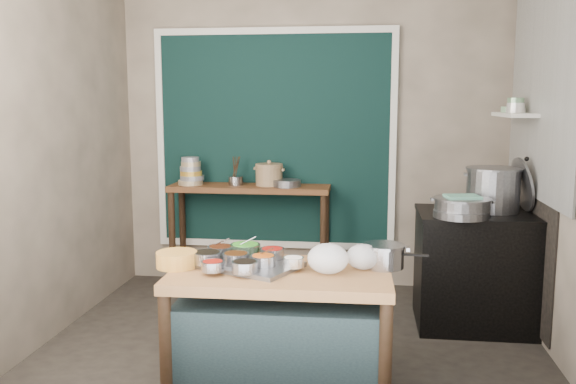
# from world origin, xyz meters

# --- Properties ---
(floor) EXTENTS (3.50, 3.00, 0.02)m
(floor) POSITION_xyz_m (0.00, 0.00, -0.01)
(floor) COLOR #2D2822
(floor) RESTS_ON ground
(back_wall) EXTENTS (3.50, 0.02, 2.80)m
(back_wall) POSITION_xyz_m (0.00, 1.51, 1.40)
(back_wall) COLOR gray
(back_wall) RESTS_ON floor
(left_wall) EXTENTS (0.02, 3.00, 2.80)m
(left_wall) POSITION_xyz_m (-1.76, 0.00, 1.40)
(left_wall) COLOR gray
(left_wall) RESTS_ON floor
(right_wall) EXTENTS (0.02, 3.00, 2.80)m
(right_wall) POSITION_xyz_m (1.76, 0.00, 1.40)
(right_wall) COLOR gray
(right_wall) RESTS_ON floor
(curtain_panel) EXTENTS (2.10, 0.02, 1.90)m
(curtain_panel) POSITION_xyz_m (-0.35, 1.47, 1.35)
(curtain_panel) COLOR black
(curtain_panel) RESTS_ON back_wall
(curtain_frame) EXTENTS (2.22, 0.03, 2.02)m
(curtain_frame) POSITION_xyz_m (-0.35, 1.46, 1.35)
(curtain_frame) COLOR beige
(curtain_frame) RESTS_ON back_wall
(tile_panel) EXTENTS (0.02, 1.70, 1.70)m
(tile_panel) POSITION_xyz_m (1.74, 0.55, 1.85)
(tile_panel) COLOR #B2B2AA
(tile_panel) RESTS_ON right_wall
(soot_patch) EXTENTS (0.01, 1.30, 1.30)m
(soot_patch) POSITION_xyz_m (1.74, 0.65, 0.70)
(soot_patch) COLOR black
(soot_patch) RESTS_ON right_wall
(wall_shelf) EXTENTS (0.22, 0.70, 0.03)m
(wall_shelf) POSITION_xyz_m (1.63, 0.85, 1.60)
(wall_shelf) COLOR beige
(wall_shelf) RESTS_ON right_wall
(prep_table) EXTENTS (1.26, 0.74, 0.75)m
(prep_table) POSITION_xyz_m (0.02, -0.75, 0.38)
(prep_table) COLOR #966536
(prep_table) RESTS_ON floor
(back_counter) EXTENTS (1.45, 0.40, 0.95)m
(back_counter) POSITION_xyz_m (-0.55, 1.28, 0.47)
(back_counter) COLOR #563218
(back_counter) RESTS_ON floor
(stove_block) EXTENTS (0.90, 0.68, 0.85)m
(stove_block) POSITION_xyz_m (1.35, 0.55, 0.42)
(stove_block) COLOR black
(stove_block) RESTS_ON floor
(stove_top) EXTENTS (0.92, 0.69, 0.03)m
(stove_top) POSITION_xyz_m (1.35, 0.55, 0.86)
(stove_top) COLOR black
(stove_top) RESTS_ON stove_block
(condiment_tray) EXTENTS (0.66, 0.58, 0.02)m
(condiment_tray) POSITION_xyz_m (-0.17, -0.71, 0.76)
(condiment_tray) COLOR gray
(condiment_tray) RESTS_ON prep_table
(condiment_bowls) EXTENTS (0.65, 0.51, 0.07)m
(condiment_bowls) POSITION_xyz_m (-0.22, -0.70, 0.81)
(condiment_bowls) COLOR gray
(condiment_bowls) RESTS_ON condiment_tray
(yellow_basin) EXTENTS (0.29, 0.29, 0.09)m
(yellow_basin) POSITION_xyz_m (-0.59, -0.76, 0.80)
(yellow_basin) COLOR gold
(yellow_basin) RESTS_ON prep_table
(saucepan) EXTENTS (0.26, 0.26, 0.14)m
(saucepan) POSITION_xyz_m (0.60, -0.61, 0.82)
(saucepan) COLOR gray
(saucepan) RESTS_ON prep_table
(plastic_bag_a) EXTENTS (0.26, 0.23, 0.17)m
(plastic_bag_a) POSITION_xyz_m (0.29, -0.78, 0.84)
(plastic_bag_a) COLOR white
(plastic_bag_a) RESTS_ON prep_table
(plastic_bag_b) EXTENTS (0.22, 0.19, 0.15)m
(plastic_bag_b) POSITION_xyz_m (0.48, -0.67, 0.82)
(plastic_bag_b) COLOR white
(plastic_bag_b) RESTS_ON prep_table
(bowl_stack) EXTENTS (0.23, 0.23, 0.25)m
(bowl_stack) POSITION_xyz_m (-1.08, 1.26, 1.06)
(bowl_stack) COLOR tan
(bowl_stack) RESTS_ON back_counter
(utensil_cup) EXTENTS (0.16, 0.16, 0.08)m
(utensil_cup) POSITION_xyz_m (-0.68, 1.28, 0.99)
(utensil_cup) COLOR gray
(utensil_cup) RESTS_ON back_counter
(ceramic_crock) EXTENTS (0.33, 0.33, 0.18)m
(ceramic_crock) POSITION_xyz_m (-0.37, 1.31, 1.04)
(ceramic_crock) COLOR olive
(ceramic_crock) RESTS_ON back_counter
(wide_bowl) EXTENTS (0.26, 0.26, 0.06)m
(wide_bowl) POSITION_xyz_m (-0.20, 1.24, 0.98)
(wide_bowl) COLOR gray
(wide_bowl) RESTS_ON back_counter
(stock_pot) EXTENTS (0.49, 0.49, 0.33)m
(stock_pot) POSITION_xyz_m (1.45, 0.62, 1.05)
(stock_pot) COLOR gray
(stock_pot) RESTS_ON stove_top
(pot_lid) EXTENTS (0.15, 0.42, 0.41)m
(pot_lid) POSITION_xyz_m (1.67, 0.64, 1.08)
(pot_lid) COLOR gray
(pot_lid) RESTS_ON stove_top
(steamer) EXTENTS (0.48, 0.48, 0.14)m
(steamer) POSITION_xyz_m (1.18, 0.36, 0.95)
(steamer) COLOR gray
(steamer) RESTS_ON stove_top
(green_cloth) EXTENTS (0.26, 0.22, 0.02)m
(green_cloth) POSITION_xyz_m (1.18, 0.36, 1.03)
(green_cloth) COLOR #559382
(green_cloth) RESTS_ON steamer
(shallow_pan) EXTENTS (0.42, 0.42, 0.05)m
(shallow_pan) POSITION_xyz_m (1.17, 0.32, 0.91)
(shallow_pan) COLOR gray
(shallow_pan) RESTS_ON stove_top
(shelf_bowl_stack) EXTENTS (0.14, 0.14, 0.12)m
(shelf_bowl_stack) POSITION_xyz_m (1.63, 0.84, 1.67)
(shelf_bowl_stack) COLOR silver
(shelf_bowl_stack) RESTS_ON wall_shelf
(shelf_bowl_green) EXTENTS (0.17, 0.17, 0.05)m
(shelf_bowl_green) POSITION_xyz_m (1.63, 1.06, 1.64)
(shelf_bowl_green) COLOR gray
(shelf_bowl_green) RESTS_ON wall_shelf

